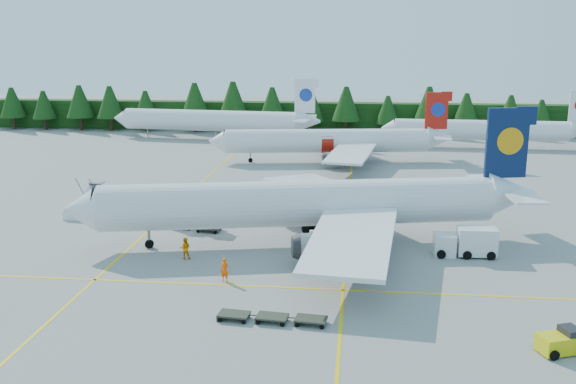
# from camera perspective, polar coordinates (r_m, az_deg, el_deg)

# --- Properties ---
(ground) EXTENTS (320.00, 320.00, 0.00)m
(ground) POSITION_cam_1_polar(r_m,az_deg,el_deg) (56.39, -1.07, -6.18)
(ground) COLOR gray
(ground) RESTS_ON ground
(taxi_stripe_a) EXTENTS (0.25, 120.00, 0.01)m
(taxi_stripe_a) POSITION_cam_1_polar(r_m,az_deg,el_deg) (77.93, -9.45, -0.80)
(taxi_stripe_a) COLOR yellow
(taxi_stripe_a) RESTS_ON ground
(taxi_stripe_b) EXTENTS (0.25, 120.00, 0.01)m
(taxi_stripe_b) POSITION_cam_1_polar(r_m,az_deg,el_deg) (75.10, 5.42, -1.22)
(taxi_stripe_b) COLOR yellow
(taxi_stripe_b) RESTS_ON ground
(taxi_stripe_cross) EXTENTS (80.00, 0.25, 0.01)m
(taxi_stripe_cross) POSITION_cam_1_polar(r_m,az_deg,el_deg) (50.83, -1.94, -8.44)
(taxi_stripe_cross) COLOR yellow
(taxi_stripe_cross) RESTS_ON ground
(treeline_hedge) EXTENTS (220.00, 4.00, 6.00)m
(treeline_hedge) POSITION_cam_1_polar(r_m,az_deg,el_deg) (135.78, 3.34, 6.68)
(treeline_hedge) COLOR black
(treeline_hedge) RESTS_ON ground
(airliner_navy) EXTENTS (42.96, 34.98, 12.64)m
(airliner_navy) POSITION_cam_1_polar(r_m,az_deg,el_deg) (60.16, 0.26, -1.13)
(airliner_navy) COLOR silver
(airliner_navy) RESTS_ON ground
(airliner_red) EXTENTS (37.30, 30.49, 10.89)m
(airliner_red) POSITION_cam_1_polar(r_m,az_deg,el_deg) (101.21, 3.11, 4.52)
(airliner_red) COLOR silver
(airliner_red) RESTS_ON ground
(airliner_far_left) EXTENTS (40.49, 7.82, 11.78)m
(airliner_far_left) POSITION_cam_1_polar(r_m,az_deg,el_deg) (125.54, -7.45, 6.36)
(airliner_far_left) COLOR silver
(airliner_far_left) RESTS_ON ground
(airliner_far_right) EXTENTS (35.54, 4.57, 10.33)m
(airliner_far_right) POSITION_cam_1_polar(r_m,az_deg,el_deg) (119.42, 16.26, 5.36)
(airliner_far_right) COLOR silver
(airliner_far_right) RESTS_ON ground
(airstairs) EXTENTS (3.87, 5.25, 3.34)m
(airstairs) POSITION_cam_1_polar(r_m,az_deg,el_deg) (72.95, -17.70, -1.66)
(airstairs) COLOR silver
(airstairs) RESTS_ON ground
(service_truck) EXTENTS (5.47, 2.12, 2.62)m
(service_truck) POSITION_cam_1_polar(r_m,az_deg,el_deg) (59.56, 15.48, -4.29)
(service_truck) COLOR silver
(service_truck) RESTS_ON ground
(baggage_tug) EXTENTS (3.15, 2.39, 1.50)m
(baggage_tug) POSITION_cam_1_polar(r_m,az_deg,el_deg) (44.08, 23.18, -12.11)
(baggage_tug) COLOR #D5C50B
(baggage_tug) RESTS_ON ground
(dolly_train) EXTENTS (7.64, 1.77, 0.13)m
(dolly_train) POSITION_cam_1_polar(r_m,az_deg,el_deg) (44.80, -1.42, -11.01)
(dolly_train) COLOR #303426
(dolly_train) RESTS_ON ground
(uld_pair) EXTENTS (5.46, 2.93, 1.81)m
(uld_pair) POSITION_cam_1_polar(r_m,az_deg,el_deg) (65.86, -8.19, -2.30)
(uld_pair) COLOR #303426
(uld_pair) RESTS_ON ground
(crew_a) EXTENTS (0.77, 0.57, 1.94)m
(crew_a) POSITION_cam_1_polar(r_m,az_deg,el_deg) (51.84, -5.65, -6.91)
(crew_a) COLOR #FC5205
(crew_a) RESTS_ON ground
(crew_b) EXTENTS (1.06, 0.88, 1.95)m
(crew_b) POSITION_cam_1_polar(r_m,az_deg,el_deg) (57.44, -9.13, -4.96)
(crew_b) COLOR orange
(crew_b) RESTS_ON ground
(crew_c) EXTENTS (0.60, 0.75, 1.58)m
(crew_c) POSITION_cam_1_polar(r_m,az_deg,el_deg) (53.96, 2.00, -6.22)
(crew_c) COLOR #DD5C04
(crew_c) RESTS_ON ground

